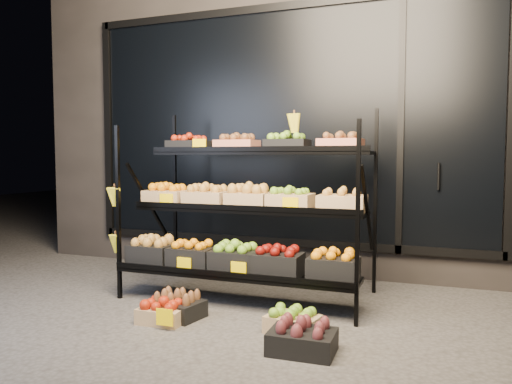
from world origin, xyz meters
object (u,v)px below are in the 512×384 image
at_px(display_rack, 245,208).
at_px(floor_crate_midright, 293,321).
at_px(floor_crate_left, 163,311).
at_px(floor_crate_midleft, 177,305).

bearing_deg(display_rack, floor_crate_midright, -47.71).
relative_size(floor_crate_left, floor_crate_midleft, 0.80).
height_order(display_rack, floor_crate_midleft, display_rack).
bearing_deg(floor_crate_midleft, display_rack, 79.14).
distance_m(display_rack, floor_crate_midleft, 1.02).
bearing_deg(floor_crate_left, display_rack, 66.44).
bearing_deg(display_rack, floor_crate_left, -111.11).
bearing_deg(floor_crate_left, floor_crate_midright, 5.39).
xyz_separation_m(floor_crate_midleft, floor_crate_midright, (0.93, -0.01, -0.01)).
bearing_deg(display_rack, floor_crate_midleft, -112.21).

